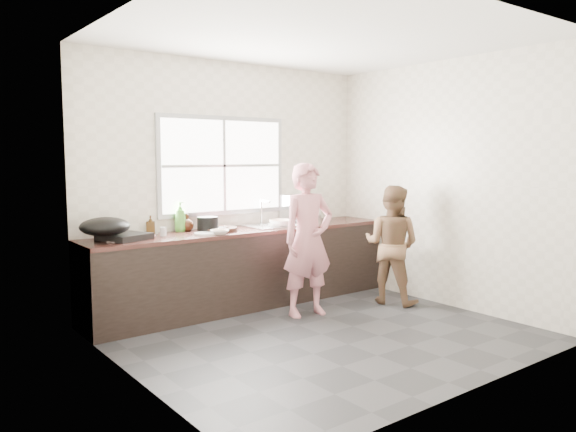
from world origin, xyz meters
TOP-DOWN VIEW (x-y plane):
  - floor at (0.00, 0.00)m, footprint 3.60×3.20m
  - ceiling at (0.00, 0.00)m, footprint 3.60×3.20m
  - wall_back at (0.00, 1.60)m, footprint 3.60×0.01m
  - wall_left at (-1.80, 0.00)m, footprint 0.01×3.20m
  - wall_right at (1.80, 0.00)m, footprint 0.01×3.20m
  - wall_front at (0.00, -1.60)m, footprint 3.60×0.01m
  - cabinet at (0.00, 1.29)m, footprint 3.60×0.62m
  - countertop at (0.00, 1.29)m, footprint 3.60×0.64m
  - sink at (0.35, 1.29)m, footprint 0.55×0.45m
  - faucet at (0.35, 1.49)m, footprint 0.02×0.02m
  - window_frame at (-0.10, 1.59)m, footprint 1.60×0.05m
  - window_glazing at (-0.10, 1.57)m, footprint 1.50×0.01m
  - woman at (0.31, 0.59)m, footprint 0.59×0.43m
  - person_side at (1.37, 0.39)m, footprint 0.71×0.79m
  - cutting_board at (-0.32, 1.32)m, footprint 0.50×0.50m
  - cleaver at (-0.35, 1.26)m, footprint 0.24×0.17m
  - bowl_mince at (-0.45, 1.08)m, footprint 0.24×0.24m
  - bowl_crabs at (0.42, 1.21)m, footprint 0.25×0.25m
  - bowl_held at (0.33, 1.18)m, footprint 0.22×0.22m
  - black_pot at (-0.45, 1.34)m, footprint 0.28×0.28m
  - plate_food at (-0.57, 1.16)m, footprint 0.29×0.29m
  - bottle_green at (-0.67, 1.52)m, footprint 0.16×0.16m
  - bottle_brown_tall at (-1.01, 1.50)m, footprint 0.11×0.11m
  - bottle_brown_short at (-0.59, 1.52)m, footprint 0.15×0.15m
  - glass_jar at (-0.96, 1.32)m, footprint 0.08×0.08m
  - burner at (-1.36, 1.32)m, footprint 0.51×0.51m
  - wok at (-1.56, 1.27)m, footprint 0.51×0.51m
  - dish_rack at (0.92, 1.47)m, footprint 0.50×0.40m
  - pot_lid_left at (-1.43, 1.26)m, footprint 0.31×0.31m
  - pot_lid_right at (-1.06, 1.52)m, footprint 0.29×0.29m

SIDE VIEW (x-z plane):
  - floor at x=0.00m, z-range -0.01..0.00m
  - cabinet at x=0.00m, z-range 0.00..0.82m
  - person_side at x=1.37m, z-range 0.00..1.33m
  - woman at x=0.31m, z-range 0.00..1.48m
  - countertop at x=0.00m, z-range 0.82..0.86m
  - sink at x=0.35m, z-range 0.85..0.88m
  - pot_lid_left at x=-1.43m, z-range 0.86..0.87m
  - pot_lid_right at x=-1.06m, z-range 0.86..0.87m
  - plate_food at x=-0.57m, z-range 0.86..0.88m
  - cutting_board at x=-0.32m, z-range 0.86..0.90m
  - bowl_mince at x=-0.45m, z-range 0.86..0.91m
  - burner at x=-1.36m, z-range 0.86..0.92m
  - bowl_held at x=0.33m, z-range 0.86..0.92m
  - bowl_crabs at x=0.42m, z-range 0.86..0.93m
  - cleaver at x=-0.35m, z-range 0.90..0.91m
  - glass_jar at x=-0.96m, z-range 0.86..0.95m
  - black_pot at x=-0.45m, z-range 0.86..1.02m
  - bottle_brown_short at x=-0.59m, z-range 0.86..1.03m
  - bottle_brown_tall at x=-1.01m, z-range 0.86..1.04m
  - wok at x=-1.56m, z-range 0.92..1.09m
  - faucet at x=0.35m, z-range 0.86..1.16m
  - bottle_green at x=-0.67m, z-range 0.86..1.18m
  - dish_rack at x=0.92m, z-range 0.86..1.19m
  - wall_back at x=0.00m, z-range 0.00..2.70m
  - wall_left at x=-1.80m, z-range 0.00..2.70m
  - wall_right at x=1.80m, z-range 0.00..2.70m
  - wall_front at x=0.00m, z-range 0.00..2.70m
  - window_glazing at x=-0.10m, z-range 1.05..2.05m
  - window_frame at x=-0.10m, z-range 1.00..2.10m
  - ceiling at x=0.00m, z-range 2.70..2.71m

